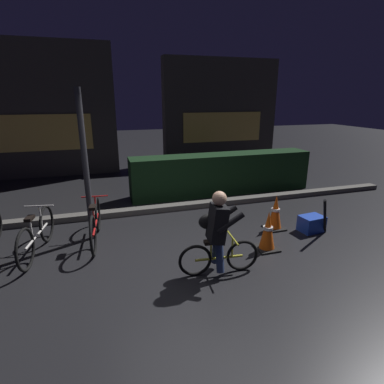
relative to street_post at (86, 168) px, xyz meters
name	(u,v)px	position (x,y,z in m)	size (l,w,h in m)	color
ground_plane	(191,257)	(1.50, -1.20, -1.30)	(40.00, 40.00, 0.00)	black
sidewalk_curb	(163,208)	(1.50, 1.00, -1.24)	(12.00, 0.24, 0.12)	#56544F
hedge_row	(222,174)	(3.30, 1.90, -0.78)	(4.80, 0.70, 1.04)	black
storefront_left	(28,111)	(-1.71, 5.30, 0.72)	(5.17, 0.54, 4.08)	#383330
storefront_right	(221,111)	(4.89, 6.00, 0.61)	(4.50, 0.54, 3.84)	#383330
street_post	(86,168)	(0.00, 0.00, 0.00)	(0.10, 0.10, 2.61)	#2D2D33
parked_bike_left_mid	(37,235)	(-0.83, -0.34, -0.97)	(0.46, 1.60, 0.74)	black
parked_bike_center_left	(95,223)	(0.07, -0.15, -0.96)	(0.46, 1.65, 0.76)	black
traffic_cone_near	(268,231)	(2.80, -1.30, -0.98)	(0.36, 0.36, 0.67)	black
traffic_cone_far	(275,213)	(3.38, -0.60, -0.97)	(0.36, 0.36, 0.69)	black
blue_crate	(311,224)	(3.99, -0.90, -1.15)	(0.44, 0.32, 0.30)	#193DB7
cyclist	(217,233)	(1.73, -1.72, -0.68)	(1.19, 0.55, 1.25)	black
closed_umbrella	(325,217)	(4.05, -1.15, -0.92)	(0.05, 0.05, 0.85)	black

